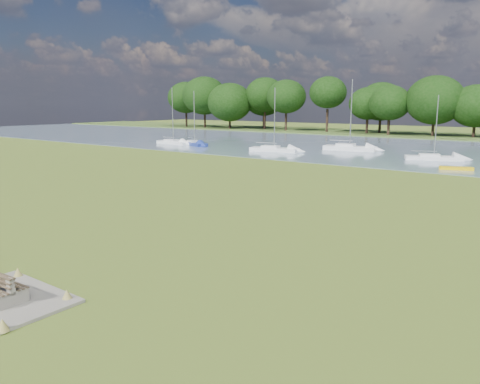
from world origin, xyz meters
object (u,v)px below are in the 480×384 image
Objects in this scene: sailboat_0 at (195,142)px; sailboat_4 at (433,156)px; sailboat_1 at (349,146)px; sailboat_5 at (274,148)px; kayak at (456,168)px; sailboat_3 at (173,141)px.

sailboat_0 is 1.12× the size of sailboat_4.
sailboat_1 is at bearing 40.29° from sailboat_0.
sailboat_4 is at bearing -1.96° from sailboat_5.
kayak is 0.35× the size of sailboat_3.
kayak is 22.63m from sailboat_5.
sailboat_3 is at bearing -173.60° from sailboat_1.
kayak is 7.57m from sailboat_4.
kayak is 0.42× the size of sailboat_4.
sailboat_4 is at bearing 26.83° from sailboat_0.
sailboat_0 is at bearing 154.71° from kayak.
sailboat_0 reaches higher than sailboat_4.
sailboat_5 is at bearing 2.24° from sailboat_3.
sailboat_5 reaches higher than sailboat_0.
sailboat_1 is 1.09× the size of sailboat_3.
sailboat_1 is at bearing 126.12° from kayak.
kayak is 0.32× the size of sailboat_1.
sailboat_4 is (-3.75, 6.58, 0.24)m from kayak.
sailboat_3 is (-40.15, 4.08, 0.27)m from kayak.
sailboat_3 reaches higher than kayak.
sailboat_3 is 1.20× the size of sailboat_4.
sailboat_1 is 1.14× the size of sailboat_5.
sailboat_5 is at bearing 165.16° from sailboat_4.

